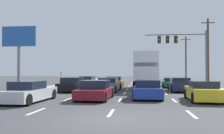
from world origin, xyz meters
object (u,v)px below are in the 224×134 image
at_px(car_black, 73,85).
at_px(utility_pole_far, 186,58).
at_px(car_navy, 180,85).
at_px(pedestrian_near_corner, 61,78).
at_px(car_maroon, 95,91).
at_px(utility_pole_mid, 208,51).
at_px(car_silver, 29,92).
at_px(car_gray, 108,85).
at_px(car_green, 171,83).
at_px(car_orange, 114,82).
at_px(roadside_billboard, 19,43).
at_px(traffic_signal_mast, 178,43).
at_px(car_yellow, 203,92).
at_px(car_blue, 147,90).
at_px(car_red, 87,82).
at_px(box_truck, 146,69).

distance_m(car_black, utility_pole_far, 30.08).
distance_m(car_navy, pedestrian_near_corner, 14.71).
height_order(car_black, utility_pole_far, utility_pole_far).
bearing_deg(car_maroon, utility_pole_mid, 57.68).
bearing_deg(car_maroon, pedestrian_near_corner, 116.26).
distance_m(car_silver, utility_pole_far, 37.52).
xyz_separation_m(car_black, car_maroon, (3.25, -6.45, -0.03)).
height_order(car_gray, car_green, car_gray).
xyz_separation_m(car_orange, car_navy, (6.62, -5.88, 0.01)).
bearing_deg(utility_pole_far, car_green, -105.56).
bearing_deg(car_green, roadside_billboard, -176.79).
relative_size(car_black, traffic_signal_mast, 0.57).
bearing_deg(car_yellow, utility_pole_far, 81.20).
distance_m(car_gray, car_blue, 6.55).
relative_size(car_silver, car_yellow, 1.13).
height_order(car_black, roadside_billboard, roadside_billboard).
bearing_deg(car_gray, traffic_signal_mast, 53.59).
height_order(car_maroon, traffic_signal_mast, traffic_signal_mast).
height_order(car_orange, traffic_signal_mast, traffic_signal_mast).
bearing_deg(car_red, utility_pole_mid, 20.30).
xyz_separation_m(car_black, traffic_signal_mast, (11.31, 11.30, 5.03)).
distance_m(car_navy, traffic_signal_mast, 11.68).
xyz_separation_m(car_orange, car_green, (6.58, 0.16, -0.05)).
bearing_deg(utility_pole_mid, car_green, -133.19).
distance_m(car_green, roadside_billboard, 18.75).
distance_m(car_silver, car_yellow, 10.58).
relative_size(box_truck, roadside_billboard, 1.10).
bearing_deg(car_black, box_truck, 29.56).
xyz_separation_m(car_orange, car_maroon, (0.08, -13.19, -0.01)).
xyz_separation_m(car_red, car_navy, (10.05, -6.48, -0.01)).
height_order(car_silver, box_truck, box_truck).
height_order(box_truck, utility_pole_far, utility_pole_far).
relative_size(car_yellow, roadside_billboard, 0.57).
bearing_deg(box_truck, car_yellow, -72.85).
height_order(car_black, utility_pole_mid, utility_pole_mid).
bearing_deg(car_blue, car_navy, 62.71).
height_order(car_green, utility_pole_far, utility_pole_far).
relative_size(car_silver, pedestrian_near_corner, 2.66).
height_order(car_maroon, roadside_billboard, roadside_billboard).
relative_size(car_orange, traffic_signal_mast, 0.49).
relative_size(car_maroon, box_truck, 0.52).
distance_m(car_gray, car_green, 9.23).
distance_m(car_gray, traffic_signal_mast, 14.50).
height_order(car_green, utility_pole_mid, utility_pole_mid).
bearing_deg(car_maroon, car_yellow, -0.56).
bearing_deg(car_green, car_blue, -104.34).
distance_m(car_black, roadside_billboard, 11.24).
height_order(car_red, car_maroon, car_red).
relative_size(car_maroon, car_navy, 1.02).
xyz_separation_m(car_blue, car_green, (3.10, 12.14, -0.05)).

